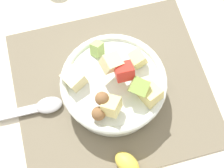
{
  "coord_description": "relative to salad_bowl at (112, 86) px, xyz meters",
  "views": [
    {
      "loc": [
        -0.06,
        -0.24,
        0.66
      ],
      "look_at": [
        -0.0,
        -0.01,
        0.05
      ],
      "focal_mm": 51.9,
      "sensor_mm": 36.0,
      "label": 1
    }
  ],
  "objects": [
    {
      "name": "ground_plane",
      "position": [
        0.0,
        0.01,
        -0.05
      ],
      "size": [
        2.4,
        2.4,
        0.0
      ],
      "primitive_type": "plane",
      "color": "silver"
    },
    {
      "name": "placemat",
      "position": [
        0.0,
        0.01,
        -0.04
      ],
      "size": [
        0.41,
        0.38,
        0.01
      ],
      "primitive_type": "cube",
      "color": "#756B56",
      "rests_on": "ground_plane"
    },
    {
      "name": "salad_bowl",
      "position": [
        0.0,
        0.0,
        0.0
      ],
      "size": [
        0.21,
        0.21,
        0.13
      ],
      "color": "white",
      "rests_on": "placemat"
    },
    {
      "name": "serving_spoon",
      "position": [
        -0.18,
        0.0,
        -0.03
      ],
      "size": [
        0.21,
        0.04,
        0.01
      ],
      "color": "#B7B7BC",
      "rests_on": "placemat"
    }
  ]
}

